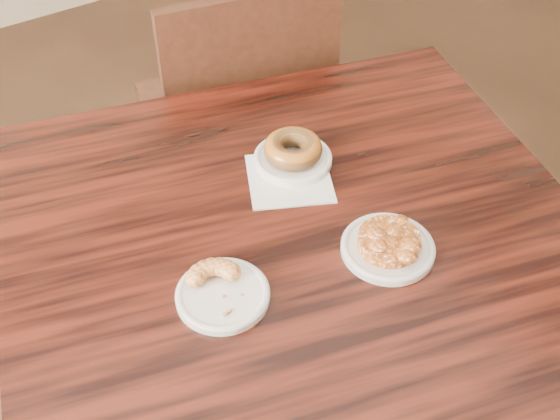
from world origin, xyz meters
TOP-DOWN VIEW (x-y plane):
  - cafe_table at (-0.11, 0.09)m, footprint 1.22×1.22m
  - chair_far at (0.16, 0.84)m, footprint 0.56×0.56m
  - napkin at (-0.04, 0.24)m, footprint 0.20×0.20m
  - plate_donut at (-0.01, 0.27)m, footprint 0.15×0.15m
  - plate_cruller at (-0.28, 0.06)m, footprint 0.15×0.15m
  - plate_fritter at (-0.00, -0.00)m, footprint 0.16×0.16m
  - glazed_donut at (-0.01, 0.27)m, footprint 0.11×0.11m
  - apple_fritter at (-0.00, -0.00)m, footprint 0.14×0.14m
  - cruller_fragment at (-0.28, 0.06)m, footprint 0.11×0.11m

SIDE VIEW (x-z plane):
  - cafe_table at x=-0.11m, z-range 0.00..0.75m
  - chair_far at x=0.16m, z-range 0.00..0.90m
  - napkin at x=-0.04m, z-range 0.75..0.75m
  - plate_cruller at x=-0.28m, z-range 0.75..0.76m
  - plate_fritter at x=0.00m, z-range 0.75..0.76m
  - plate_donut at x=-0.01m, z-range 0.75..0.77m
  - cruller_fragment at x=-0.28m, z-range 0.76..0.79m
  - apple_fritter at x=0.00m, z-range 0.76..0.80m
  - glazed_donut at x=-0.01m, z-range 0.77..0.80m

